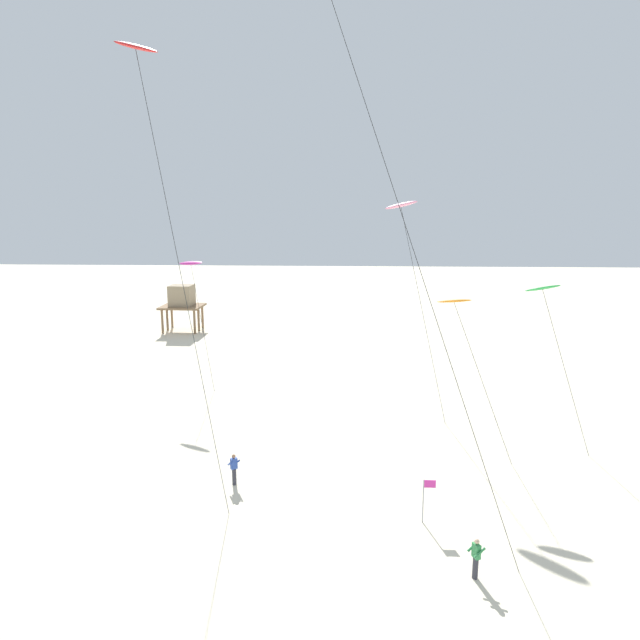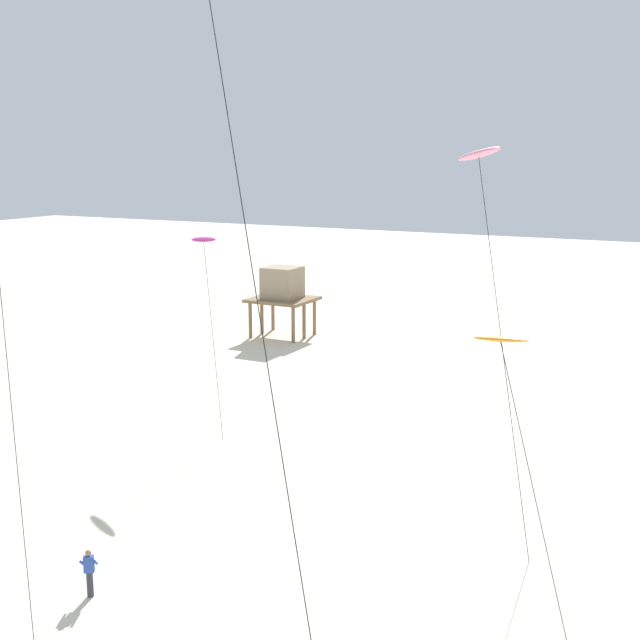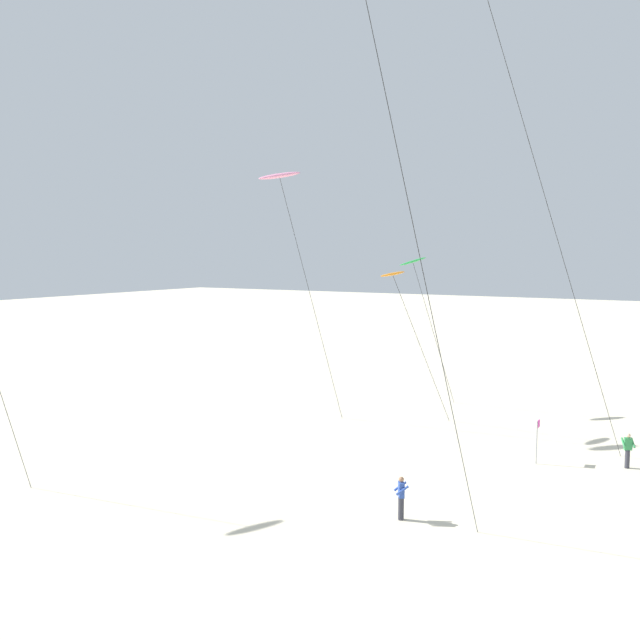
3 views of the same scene
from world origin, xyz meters
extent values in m
plane|color=beige|center=(0.00, 0.00, 0.00)|extent=(260.00, 260.00, 0.00)
cylinder|color=#262626|center=(-7.75, 3.50, 10.70)|extent=(4.48, 3.45, 21.40)
ellipsoid|color=pink|center=(3.43, 16.18, 14.50)|extent=(2.48, 2.17, 0.76)
cylinder|color=#262626|center=(5.01, 14.97, 7.20)|extent=(3.19, 2.45, 14.40)
cylinder|color=#262626|center=(2.83, 1.22, 11.85)|extent=(7.99, 6.14, 23.71)
ellipsoid|color=green|center=(11.42, 11.20, 9.59)|extent=(1.98, 1.58, 0.75)
cylinder|color=#262626|center=(12.76, 10.18, 4.76)|extent=(2.71, 2.09, 9.53)
ellipsoid|color=orange|center=(6.11, 10.29, 8.92)|extent=(2.07, 1.12, 0.44)
cylinder|color=#262626|center=(7.70, 9.08, 4.43)|extent=(3.21, 2.47, 8.87)
cylinder|color=#33333D|center=(4.99, -2.25, 0.44)|extent=(0.22, 0.22, 0.88)
cube|color=#338C4C|center=(4.99, -2.25, 1.17)|extent=(0.31, 0.39, 0.58)
sphere|color=beige|center=(4.99, -2.25, 1.57)|extent=(0.20, 0.20, 0.20)
cylinder|color=#338C4C|center=(5.07, -2.46, 1.22)|extent=(0.50, 0.27, 0.39)
cylinder|color=#338C4C|center=(4.90, -2.05, 1.22)|extent=(0.50, 0.27, 0.39)
cylinder|color=#33333D|center=(-5.87, 4.64, 0.44)|extent=(0.22, 0.22, 0.88)
cube|color=#2D4CA5|center=(-5.87, 4.64, 1.17)|extent=(0.39, 0.35, 0.58)
sphere|color=#9E7051|center=(-5.87, 4.64, 1.57)|extent=(0.20, 0.20, 0.20)
cylinder|color=#2D4CA5|center=(-6.05, 4.52, 1.22)|extent=(0.35, 0.47, 0.39)
cylinder|color=#2D4CA5|center=(-5.69, 4.76, 1.22)|extent=(0.35, 0.47, 0.39)
cylinder|color=gray|center=(3.47, 1.58, 1.05)|extent=(0.05, 0.05, 2.10)
cube|color=#D8339E|center=(3.75, 1.58, 1.90)|extent=(0.52, 0.03, 0.36)
camera|label=1|loc=(0.02, -21.35, 13.80)|focal=30.55mm
camera|label=2|loc=(12.82, -14.88, 14.64)|focal=47.55mm
camera|label=3|loc=(-27.86, -4.47, 9.95)|focal=36.32mm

